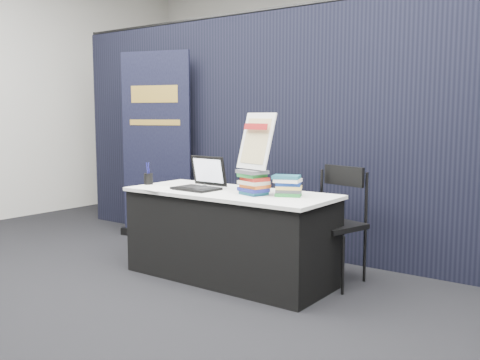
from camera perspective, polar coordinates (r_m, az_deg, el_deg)
name	(u,v)px	position (r m, az deg, el deg)	size (l,w,h in m)	color
floor	(186,295)	(4.24, -5.73, -12.14)	(8.00, 8.00, 0.00)	black
wall_back	(387,87)	(7.47, 15.45, 9.52)	(8.00, 0.02, 3.50)	silver
drape_partition	(295,134)	(5.30, 5.84, 4.93)	(6.00, 0.08, 2.40)	black
display_table	(230,235)	(4.54, -1.10, -5.87)	(1.80, 0.75, 0.75)	black
laptop	(200,182)	(4.59, -4.29, -0.17)	(0.38, 0.31, 0.28)	black
mouse	(203,187)	(4.62, -3.93, -0.74)	(0.07, 0.11, 0.03)	black
brochure_left	(155,187)	(4.78, -9.10, -0.73)	(0.27, 0.20, 0.00)	white
brochure_mid	(155,188)	(4.69, -9.01, -0.88)	(0.34, 0.24, 0.00)	white
brochure_right	(177,185)	(4.88, -6.74, -0.54)	(0.31, 0.22, 0.00)	silver
pen_cup	(148,179)	(4.96, -9.75, 0.11)	(0.08, 0.08, 0.10)	black
book_stack_tall	(254,182)	(4.26, 1.49, -0.25)	(0.25, 0.22, 0.20)	#1C596C
book_stack_short	(287,186)	(4.20, 5.06, -0.61)	(0.23, 0.21, 0.17)	#1F742F
info_sign	(256,142)	(4.26, 1.74, 4.12)	(0.37, 0.21, 0.47)	black
pullup_banner	(156,156)	(6.07, -8.93, 2.52)	(0.87, 0.36, 2.08)	black
stacking_chair	(334,219)	(4.48, 9.99, -4.11)	(0.53, 0.54, 0.96)	black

